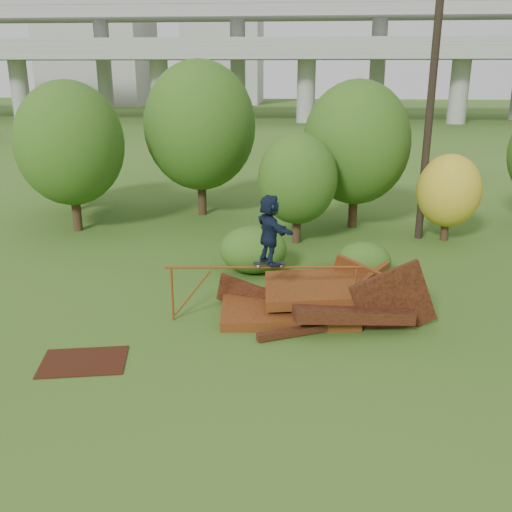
# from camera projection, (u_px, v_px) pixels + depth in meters

# --- Properties ---
(ground) EXTENTS (240.00, 240.00, 0.00)m
(ground) POSITION_uv_depth(u_px,v_px,m) (283.00, 350.00, 13.15)
(ground) COLOR #2D5116
(ground) RESTS_ON ground
(scrap_pile) EXTENTS (5.77, 3.23, 2.24)m
(scrap_pile) POSITION_uv_depth(u_px,v_px,m) (318.00, 302.00, 14.79)
(scrap_pile) COLOR #431F0C
(scrap_pile) RESTS_ON ground
(grind_rail) EXTENTS (4.94, 0.54, 1.47)m
(grind_rail) POSITION_uv_depth(u_px,v_px,m) (264.00, 276.00, 14.34)
(grind_rail) COLOR brown
(grind_rail) RESTS_ON ground
(skateboard) EXTENTS (0.82, 0.29, 0.08)m
(skateboard) POSITION_uv_depth(u_px,v_px,m) (269.00, 264.00, 14.24)
(skateboard) COLOR black
(skateboard) RESTS_ON grind_rail
(skater) EXTENTS (1.25, 1.65, 1.74)m
(skater) POSITION_uv_depth(u_px,v_px,m) (270.00, 229.00, 13.96)
(skater) COLOR #121B32
(skater) RESTS_ON skateboard
(flat_plate) EXTENTS (2.06, 1.65, 0.03)m
(flat_plate) POSITION_uv_depth(u_px,v_px,m) (84.00, 362.00, 12.57)
(flat_plate) COLOR #33150A
(flat_plate) RESTS_ON ground
(tree_0) EXTENTS (4.13, 4.13, 5.83)m
(tree_0) POSITION_uv_depth(u_px,v_px,m) (70.00, 144.00, 21.87)
(tree_0) COLOR black
(tree_0) RESTS_ON ground
(tree_1) EXTENTS (4.75, 4.75, 6.61)m
(tree_1) POSITION_uv_depth(u_px,v_px,m) (200.00, 126.00, 24.25)
(tree_1) COLOR black
(tree_1) RESTS_ON ground
(tree_2) EXTENTS (2.88, 2.88, 4.06)m
(tree_2) POSITION_uv_depth(u_px,v_px,m) (298.00, 179.00, 20.58)
(tree_2) COLOR black
(tree_2) RESTS_ON ground
(tree_3) EXTENTS (4.21, 4.21, 5.84)m
(tree_3) POSITION_uv_depth(u_px,v_px,m) (356.00, 143.00, 22.37)
(tree_3) COLOR black
(tree_3) RESTS_ON ground
(tree_4) EXTENTS (2.35, 2.35, 3.25)m
(tree_4) POSITION_uv_depth(u_px,v_px,m) (449.00, 191.00, 21.05)
(tree_4) COLOR black
(tree_4) RESTS_ON ground
(tree_6) EXTENTS (3.42, 3.42, 4.77)m
(tree_6) POSITION_uv_depth(u_px,v_px,m) (70.00, 148.00, 25.43)
(tree_6) COLOR black
(tree_6) RESTS_ON ground
(shrub_left) EXTENTS (2.14, 1.98, 1.48)m
(shrub_left) POSITION_uv_depth(u_px,v_px,m) (253.00, 249.00, 18.01)
(shrub_left) COLOR #204913
(shrub_left) RESTS_ON ground
(shrub_right) EXTENTS (1.67, 1.53, 1.18)m
(shrub_right) POSITION_uv_depth(u_px,v_px,m) (364.00, 261.00, 17.36)
(shrub_right) COLOR #204913
(shrub_right) RESTS_ON ground
(utility_pole) EXTENTS (1.40, 0.28, 10.59)m
(utility_pole) POSITION_uv_depth(u_px,v_px,m) (431.00, 93.00, 20.23)
(utility_pole) COLOR black
(utility_pole) RESTS_ON ground
(freeway_overpass) EXTENTS (160.00, 15.00, 13.70)m
(freeway_overpass) POSITION_uv_depth(u_px,v_px,m) (308.00, 34.00, 69.49)
(freeway_overpass) COLOR gray
(freeway_overpass) RESTS_ON ground
(building_left) EXTENTS (18.00, 16.00, 35.00)m
(building_left) POSITION_uv_depth(u_px,v_px,m) (95.00, 2.00, 100.89)
(building_left) COLOR #9E9E99
(building_left) RESTS_ON ground
(building_right) EXTENTS (14.00, 14.00, 28.00)m
(building_right) POSITION_uv_depth(u_px,v_px,m) (224.00, 26.00, 106.71)
(building_right) COLOR #9E9E99
(building_right) RESTS_ON ground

